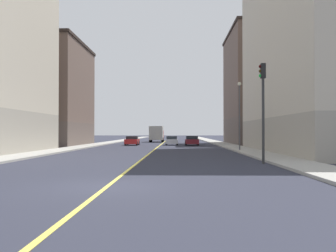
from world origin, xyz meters
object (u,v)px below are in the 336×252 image
object	(u,v)px
car_maroon	(192,141)
box_truck	(157,134)
building_left_near	(330,31)
traffic_light_left_near	(263,99)
street_lamp_left_near	(239,108)
building_left_mid	(268,88)
car_silver	(172,141)
building_right_midblock	(41,94)
car_red	(132,141)

from	to	relation	value
car_maroon	box_truck	xyz separation A→B (m)	(-6.02, 17.13, 0.92)
building_left_near	traffic_light_left_near	size ratio (longest dim) A/B	4.21
street_lamp_left_near	car_maroon	xyz separation A→B (m)	(-4.05, 17.42, -3.58)
building_left_mid	car_silver	size ratio (longest dim) A/B	4.36
building_left_near	building_right_midblock	size ratio (longest dim) A/B	1.67
car_silver	building_left_mid	bearing A→B (deg)	15.73
car_silver	box_truck	bearing A→B (deg)	100.58
car_red	street_lamp_left_near	bearing A→B (deg)	-53.58
car_silver	car_red	bearing A→B (deg)	-172.16
building_left_near	traffic_light_left_near	bearing A→B (deg)	-125.74
street_lamp_left_near	car_red	world-z (taller)	street_lamp_left_near
building_left_mid	traffic_light_left_near	distance (m)	38.44
building_left_mid	building_right_midblock	world-z (taller)	building_left_mid
building_left_near	car_red	distance (m)	30.33
car_red	box_truck	xyz separation A→B (m)	(2.61, 17.38, 0.94)
building_left_mid	box_truck	xyz separation A→B (m)	(-18.16, 12.35, -7.26)
building_left_mid	car_maroon	size ratio (longest dim) A/B	4.03
car_red	box_truck	bearing A→B (deg)	81.47
building_left_mid	car_maroon	bearing A→B (deg)	-158.51
car_maroon	box_truck	bearing A→B (deg)	109.36
street_lamp_left_near	car_red	size ratio (longest dim) A/B	1.61
traffic_light_left_near	building_left_near	bearing A→B (deg)	54.26
building_left_near	street_lamp_left_near	size ratio (longest dim) A/B	3.79
box_truck	car_red	bearing A→B (deg)	-98.53
traffic_light_left_near	box_truck	xyz separation A→B (m)	(-9.05, 49.37, -2.32)
building_left_near	box_truck	world-z (taller)	building_left_near
building_right_midblock	car_red	world-z (taller)	building_right_midblock
building_left_near	building_right_midblock	distance (m)	37.92
car_silver	car_maroon	size ratio (longest dim) A/B	0.93
building_left_mid	building_right_midblock	distance (m)	34.23
building_right_midblock	street_lamp_left_near	distance (m)	29.72
building_right_midblock	street_lamp_left_near	size ratio (longest dim) A/B	2.27
building_left_mid	street_lamp_left_near	bearing A→B (deg)	-110.04
traffic_light_left_near	box_truck	bearing A→B (deg)	100.39
building_left_mid	traffic_light_left_near	bearing A→B (deg)	-103.83
building_left_mid	car_maroon	xyz separation A→B (m)	(-12.14, -4.78, -8.18)
building_right_midblock	box_truck	distance (m)	25.31
building_left_near	car_red	world-z (taller)	building_left_near
street_lamp_left_near	building_right_midblock	bearing A→B (deg)	149.08
building_right_midblock	traffic_light_left_near	bearing A→B (deg)	-50.94
car_red	building_left_near	bearing A→B (deg)	-42.94
traffic_light_left_near	street_lamp_left_near	bearing A→B (deg)	86.08
box_truck	building_left_mid	bearing A→B (deg)	-34.22
building_left_mid	car_red	size ratio (longest dim) A/B	4.24
building_left_near	building_right_midblock	xyz separation A→B (m)	(-33.47, 17.35, -4.14)
building_left_near	car_silver	world-z (taller)	building_left_near
building_right_midblock	car_red	size ratio (longest dim) A/B	3.65
building_left_mid	car_silver	xyz separation A→B (m)	(-15.06, -4.24, -8.21)
building_left_mid	car_silver	distance (m)	17.67
street_lamp_left_near	car_red	bearing A→B (deg)	126.42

